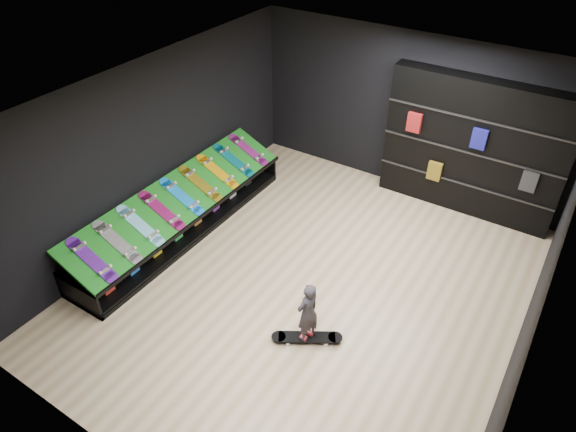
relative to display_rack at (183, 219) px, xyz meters
The scene contains 20 objects.
floor 2.56m from the display_rack, ahead, with size 6.00×7.00×0.01m, color beige.
ceiling 3.75m from the display_rack, ahead, with size 6.00×7.00×0.01m, color white.
wall_back 4.51m from the display_rack, 53.92° to the left, with size 6.00×0.02×3.00m, color black.
wall_front 4.51m from the display_rack, 53.92° to the right, with size 6.00×0.02×3.00m, color black.
wall_left 1.33m from the display_rack, behind, with size 0.02×7.00×3.00m, color black.
wall_right 5.69m from the display_rack, ahead, with size 0.02×7.00×3.00m, color black.
display_rack is the anchor object (origin of this frame).
turf_ramp 0.46m from the display_rack, ahead, with size 1.00×4.50×0.04m, color #0F6412.
back_shelving 5.20m from the display_rack, 40.58° to the left, with size 3.11×0.36×2.49m, color black.
floor_skateboard 3.26m from the display_rack, 17.31° to the right, with size 0.98×0.22×0.09m, color black, non-canonical shape.
child 3.25m from the display_rack, 17.31° to the right, with size 0.22×0.15×0.58m, color black.
display_board_0 1.96m from the display_rack, 88.11° to the right, with size 0.98×0.22×0.09m, color purple, non-canonical shape.
display_board_1 1.51m from the display_rack, 87.48° to the right, with size 0.98×0.22×0.09m, color black, non-canonical shape.
display_board_2 1.07m from the display_rack, 86.23° to the right, with size 0.98×0.22×0.09m, color #0CB2E5, non-canonical shape.
display_board_3 0.68m from the display_rack, 82.48° to the right, with size 0.98×0.22×0.09m, color #E5198C, non-canonical shape.
display_board_4 0.49m from the display_rack, ahead, with size 0.98×0.22×0.09m, color blue, non-canonical shape.
display_board_5 0.68m from the display_rack, 82.48° to the left, with size 0.98×0.22×0.09m, color yellow, non-canonical shape.
display_board_6 1.07m from the display_rack, 86.23° to the left, with size 0.98×0.22×0.09m, color yellow, non-canonical shape.
display_board_7 1.51m from the display_rack, 87.48° to the left, with size 0.98×0.22×0.09m, color #0C8C99, non-canonical shape.
display_board_8 1.96m from the display_rack, 88.11° to the left, with size 0.98×0.22×0.09m, color #2626BF, non-canonical shape.
Camera 1 is at (2.85, -5.04, 5.60)m, focal length 32.00 mm.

